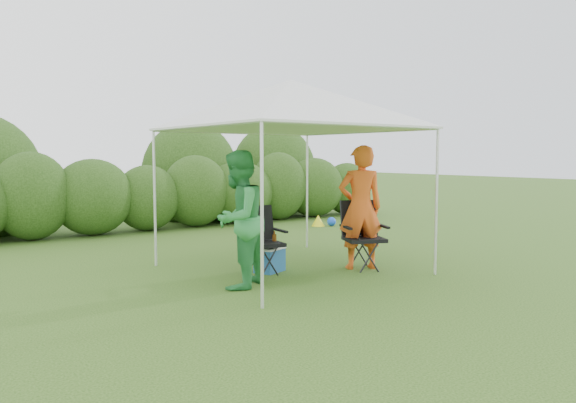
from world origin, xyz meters
TOP-DOWN VIEW (x-y plane):
  - ground at (0.00, 0.00)m, footprint 70.00×70.00m
  - hedge at (0.00, 6.00)m, footprint 13.75×1.53m
  - canopy at (0.00, 0.50)m, footprint 3.10×3.10m
  - chair_right at (0.99, -0.01)m, footprint 0.78×0.76m
  - chair_left at (-0.44, 0.65)m, footprint 0.67×0.62m
  - man at (0.94, -0.02)m, footprint 0.81×0.71m
  - woman at (-1.20, 0.01)m, footprint 1.10×1.03m
  - cooler at (-0.31, 0.59)m, footprint 0.53×0.46m
  - bottle at (-0.25, 0.55)m, footprint 0.06×0.06m
  - lawn_toy at (3.73, 4.26)m, footprint 0.54×0.45m

SIDE VIEW (x-z plane):
  - ground at x=0.00m, z-range 0.00..0.00m
  - lawn_toy at x=3.73m, z-range -0.01..0.26m
  - cooler at x=-0.31m, z-range 0.00..0.37m
  - bottle at x=-0.25m, z-range 0.37..0.61m
  - chair_left at x=-0.44m, z-range 0.06..1.04m
  - chair_right at x=0.99m, z-range 0.07..1.10m
  - hedge at x=0.00m, z-range -0.08..1.72m
  - woman at x=-1.20m, z-range 0.00..1.79m
  - man at x=0.94m, z-range 0.00..1.88m
  - canopy at x=0.00m, z-range 1.05..3.88m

